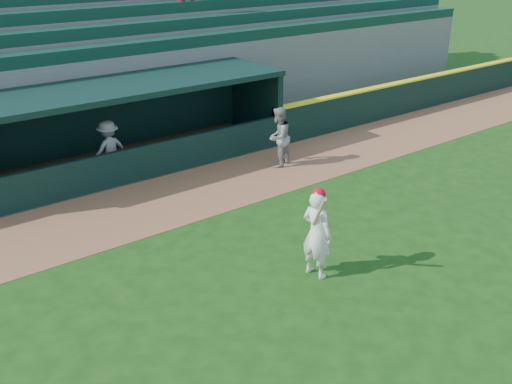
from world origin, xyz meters
The scene contains 9 objects.
ground centered at (0.00, 0.00, 0.00)m, with size 120.00×120.00×0.00m, color #184110.
warning_track centered at (0.00, 4.90, 0.01)m, with size 40.00×3.00×0.01m, color brown.
field_wall_right centered at (12.25, 6.55, 0.60)m, with size 15.50×0.30×1.20m, color black.
wall_stripe_right centered at (12.25, 6.55, 1.23)m, with size 15.50×0.32×0.06m, color yellow.
dugout_player_front centered at (3.45, 5.08, 0.89)m, with size 0.86×0.67×1.77m, color gray.
dugout_player_inside centered at (-0.82, 7.25, 0.82)m, with size 1.06×0.61×1.63m, color #A5A5A0.
dugout centered at (0.00, 8.00, 1.36)m, with size 9.40×2.80×2.46m.
stands centered at (-0.01, 12.58, 2.41)m, with size 34.50×6.25×7.59m.
batter_at_plate centered at (0.25, -0.02, 0.94)m, with size 0.57×0.83×1.90m.
Camera 1 is at (-6.56, -7.08, 6.12)m, focal length 40.00 mm.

